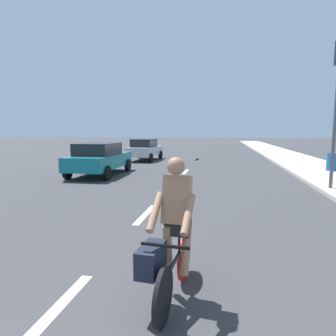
{
  "coord_description": "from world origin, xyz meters",
  "views": [
    {
      "loc": [
        1.93,
        0.12,
        2.13
      ],
      "look_at": [
        0.41,
        8.06,
        1.1
      ],
      "focal_mm": 30.91,
      "sensor_mm": 36.0,
      "label": 1
    }
  ],
  "objects_px": {
    "cyclist": "(171,237)",
    "parked_car_teal": "(100,158)",
    "parked_car_silver": "(145,149)",
    "trash_bin_far": "(333,162)"
  },
  "relations": [
    {
      "from": "parked_car_teal",
      "to": "parked_car_silver",
      "type": "bearing_deg",
      "value": 86.8
    },
    {
      "from": "cyclist",
      "to": "parked_car_teal",
      "type": "xyz_separation_m",
      "value": [
        -5.3,
        9.76,
        0.01
      ]
    },
    {
      "from": "cyclist",
      "to": "trash_bin_far",
      "type": "xyz_separation_m",
      "value": [
        6.1,
        12.5,
        -0.24
      ]
    },
    {
      "from": "trash_bin_far",
      "to": "cyclist",
      "type": "bearing_deg",
      "value": -116.02
    },
    {
      "from": "cyclist",
      "to": "parked_car_teal",
      "type": "height_order",
      "value": "cyclist"
    },
    {
      "from": "cyclist",
      "to": "parked_car_teal",
      "type": "relative_size",
      "value": 0.41
    },
    {
      "from": "trash_bin_far",
      "to": "parked_car_silver",
      "type": "bearing_deg",
      "value": 157.56
    },
    {
      "from": "cyclist",
      "to": "parked_car_silver",
      "type": "height_order",
      "value": "cyclist"
    },
    {
      "from": "parked_car_teal",
      "to": "trash_bin_far",
      "type": "relative_size",
      "value": 4.91
    },
    {
      "from": "parked_car_teal",
      "to": "trash_bin_far",
      "type": "distance_m",
      "value": 11.73
    }
  ]
}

